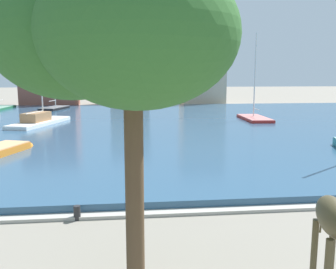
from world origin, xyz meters
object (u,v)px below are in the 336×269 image
Objects in this scene: sailboat_black at (56,109)px; mooring_bollard at (77,213)px; giraffe_statue at (335,222)px; shade_tree at (124,43)px; sailboat_red at (253,119)px; sailboat_white at (43,122)px.

mooring_bollard is (7.75, -38.38, -0.14)m from sailboat_black.
giraffe_statue is 5.50m from shade_tree.
sailboat_black is at bearing 148.42° from sailboat_red.
sailboat_black is 1.01× the size of shade_tree.
mooring_bollard is at bearing 111.12° from shade_tree.
sailboat_white is 1.37× the size of shade_tree.
giraffe_statue reaches higher than mooring_bollard.
mooring_bollard is at bearing -75.18° from sailboat_white.
shade_tree is at bearing -77.52° from sailboat_black.
shade_tree is at bearing 160.81° from giraffe_statue.
giraffe_statue is 0.45× the size of sailboat_red.
sailboat_white reaches higher than sailboat_black.
sailboat_black reaches higher than mooring_bollard.
sailboat_red is at bearing -31.58° from sailboat_black.
sailboat_white is at bearing 112.22° from giraffe_statue.
sailboat_red is 28.64m from mooring_bollard.
mooring_bollard is (6.16, -23.27, -0.28)m from sailboat_white.
sailboat_red is 32.24m from shade_tree.
sailboat_white is at bearing -83.97° from sailboat_black.
sailboat_white is 1.06× the size of sailboat_red.
mooring_bollard is (-1.74, 4.50, -5.33)m from shade_tree.
giraffe_statue is 46.32m from sailboat_black.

